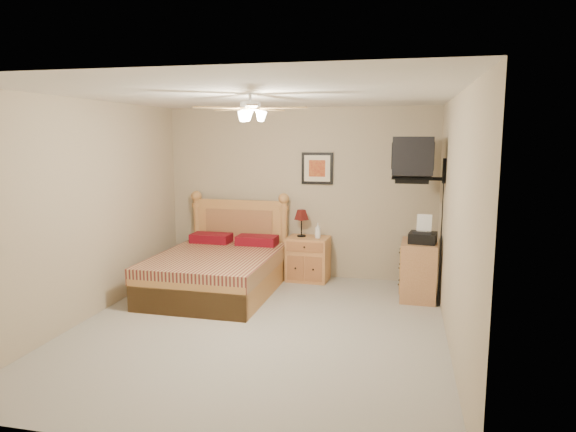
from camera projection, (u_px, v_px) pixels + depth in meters
floor at (258, 328)px, 5.62m from camera, size 4.50×4.50×0.00m
ceiling at (256, 95)px, 5.23m from camera, size 4.00×4.50×0.04m
wall_back at (299, 193)px, 7.59m from camera, size 4.00×0.04×2.50m
wall_front at (158, 270)px, 3.26m from camera, size 4.00×0.04×2.50m
wall_left at (89, 210)px, 5.86m from camera, size 0.04×4.50×2.50m
wall_right at (454, 223)px, 4.99m from camera, size 0.04×4.50×2.50m
bed at (216, 247)px, 6.80m from camera, size 1.52×1.98×1.26m
nightstand at (308, 259)px, 7.46m from camera, size 0.61×0.47×0.64m
table_lamp at (301, 223)px, 7.44m from camera, size 0.24×0.24×0.39m
lotion_bottle at (318, 231)px, 7.33m from camera, size 0.09×0.09×0.22m
framed_picture at (317, 168)px, 7.46m from camera, size 0.46×0.04×0.46m
dresser at (418, 270)px, 6.61m from camera, size 0.46×0.65×0.75m
fax_machine at (423, 229)px, 6.45m from camera, size 0.38×0.40×0.35m
magazine_lower at (419, 237)px, 6.80m from camera, size 0.27×0.30×0.02m
magazine_upper at (420, 235)px, 6.82m from camera, size 0.28×0.32×0.02m
wall_tv at (425, 159)px, 6.25m from camera, size 0.56×0.46×0.58m
ceiling_fan at (250, 108)px, 5.06m from camera, size 1.14×1.14×0.28m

